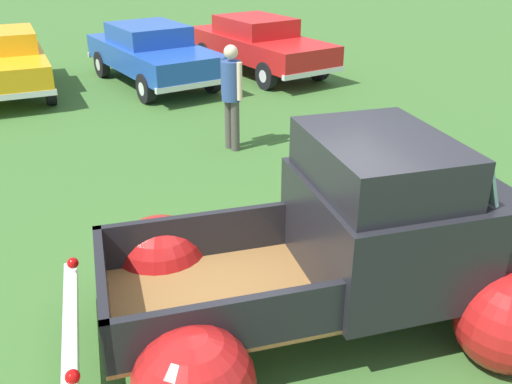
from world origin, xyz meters
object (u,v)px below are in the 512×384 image
Objects in this scene: show_car_1 at (1,60)px; spectator_1 at (232,91)px; vintage_pickup_truck at (355,254)px; show_car_3 at (258,43)px; show_car_2 at (152,52)px.

show_car_1 is 6.55m from spectator_1.
spectator_1 is (0.68, 4.94, 0.29)m from vintage_pickup_truck.
show_car_1 and show_car_3 have the same top height.
show_car_1 is at bearing -108.02° from show_car_2.
show_car_2 is at bearing 94.20° from vintage_pickup_truck.
show_car_1 is (-2.84, 10.45, 0.03)m from vintage_pickup_truck.
vintage_pickup_truck is 1.02× the size of show_car_2.
show_car_2 is 5.01m from spectator_1.
show_car_1 is at bearing 105.89° from spectator_1.
show_car_1 is 2.30× the size of spectator_1.
show_car_2 is at bearing 81.03° from show_car_1.
vintage_pickup_truck reaches higher than show_car_1.
vintage_pickup_truck is 1.16× the size of show_car_1.
spectator_1 is (-2.74, -5.06, 0.26)m from show_car_3.
spectator_1 is at bearing 32.15° from show_car_1.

